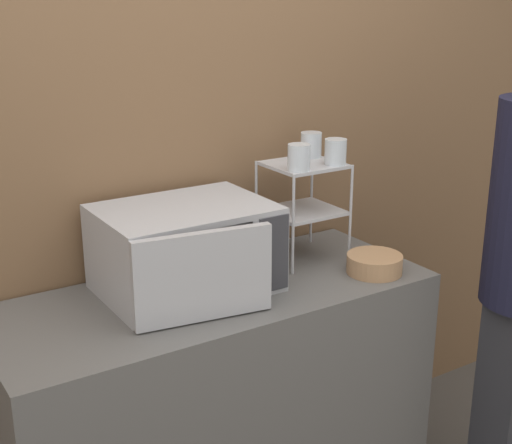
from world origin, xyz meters
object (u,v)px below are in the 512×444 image
at_px(glass_back_right, 311,145).
at_px(glass_front_right, 336,152).
at_px(microwave, 186,250).
at_px(glass_front_left, 299,157).
at_px(bowl, 374,264).
at_px(dish_rack, 303,190).

xyz_separation_m(glass_back_right, glass_front_right, (-0.00, -0.14, 0.00)).
relative_size(microwave, glass_front_left, 6.08).
relative_size(microwave, bowl, 2.83).
bearing_deg(glass_front_right, bowl, -77.91).
relative_size(dish_rack, glass_front_left, 3.93).
xyz_separation_m(dish_rack, glass_front_right, (0.08, -0.07, 0.15)).
bearing_deg(microwave, dish_rack, 5.53).
distance_m(glass_front_left, glass_back_right, 0.22).
height_order(microwave, glass_front_right, glass_front_right).
relative_size(glass_front_left, bowl, 0.47).
bearing_deg(glass_front_right, glass_front_left, -178.93).
xyz_separation_m(glass_front_left, glass_front_right, (0.16, 0.00, 0.00)).
relative_size(microwave, glass_back_right, 6.08).
bearing_deg(glass_front_right, microwave, 177.45).
xyz_separation_m(dish_rack, glass_front_left, (-0.08, -0.08, 0.15)).
relative_size(glass_front_left, glass_front_right, 1.00).
distance_m(microwave, glass_back_right, 0.65).
bearing_deg(microwave, bowl, -18.84).
relative_size(glass_front_left, glass_back_right, 1.00).
xyz_separation_m(microwave, glass_back_right, (0.58, 0.12, 0.26)).
height_order(microwave, dish_rack, dish_rack).
distance_m(microwave, glass_front_right, 0.64).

